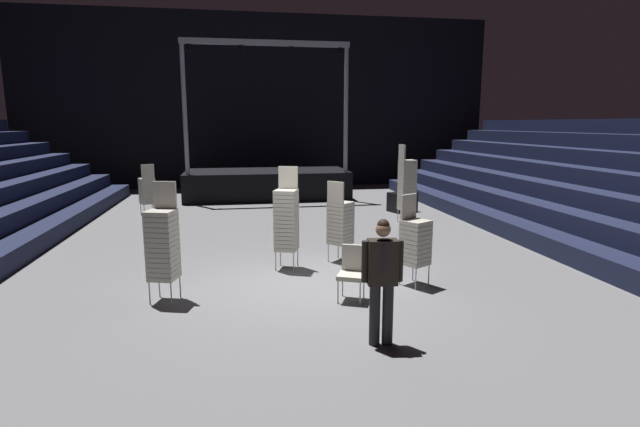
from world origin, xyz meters
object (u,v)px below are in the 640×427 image
(stage_riser, at_px, (267,182))
(chair_stack_mid_right, at_px, (415,241))
(chair_stack_mid_left, at_px, (286,219))
(man_with_tie, at_px, (382,275))
(chair_stack_mid_centre, at_px, (407,184))
(chair_stack_front_right, at_px, (163,243))
(loose_chair_near_man, at_px, (352,270))
(chair_stack_front_left, at_px, (340,221))
(equipment_road_case, at_px, (402,202))
(chair_stack_rear_left, at_px, (147,190))

(stage_riser, bearing_deg, chair_stack_mid_right, -79.95)
(chair_stack_mid_left, relative_size, chair_stack_mid_right, 1.25)
(man_with_tie, relative_size, chair_stack_mid_centre, 0.74)
(chair_stack_mid_left, bearing_deg, man_with_tie, 123.54)
(chair_stack_front_right, xyz_separation_m, loose_chair_near_man, (3.18, -0.43, -0.49))
(chair_stack_mid_right, height_order, chair_stack_mid_centre, chair_stack_mid_centre)
(chair_stack_front_left, xyz_separation_m, equipment_road_case, (3.41, 5.80, -0.57))
(chair_stack_front_left, distance_m, loose_chair_near_man, 2.41)
(man_with_tie, height_order, chair_stack_front_left, chair_stack_front_left)
(man_with_tie, relative_size, equipment_road_case, 1.96)
(man_with_tie, relative_size, loose_chair_near_man, 1.87)
(chair_stack_front_left, xyz_separation_m, chair_stack_mid_right, (1.05, -1.80, -0.04))
(chair_stack_mid_centre, height_order, equipment_road_case, chair_stack_mid_centre)
(stage_riser, bearing_deg, chair_stack_rear_left, -140.24)
(chair_stack_front_right, relative_size, equipment_road_case, 2.28)
(chair_stack_front_left, bearing_deg, man_with_tie, -47.46)
(loose_chair_near_man, bearing_deg, chair_stack_mid_right, -133.29)
(chair_stack_rear_left, bearing_deg, chair_stack_mid_right, -79.30)
(chair_stack_mid_centre, distance_m, equipment_road_case, 2.17)
(man_with_tie, height_order, chair_stack_mid_left, chair_stack_mid_left)
(stage_riser, distance_m, equipment_road_case, 6.00)
(chair_stack_mid_left, bearing_deg, stage_riser, -71.09)
(chair_stack_mid_right, bearing_deg, chair_stack_rear_left, -83.58)
(chair_stack_rear_left, bearing_deg, stage_riser, 13.46)
(stage_riser, xyz_separation_m, equipment_road_case, (4.42, -4.03, -0.32))
(chair_stack_rear_left, distance_m, loose_chair_near_man, 10.03)
(chair_stack_front_left, relative_size, chair_stack_mid_centre, 0.75)
(stage_riser, relative_size, chair_stack_mid_left, 3.06)
(chair_stack_mid_centre, xyz_separation_m, loose_chair_near_man, (-3.16, -6.24, -0.66))
(chair_stack_mid_left, bearing_deg, equipment_road_case, -106.93)
(stage_riser, xyz_separation_m, chair_stack_mid_right, (2.06, -11.63, 0.21))
(chair_stack_mid_left, relative_size, chair_stack_rear_left, 1.25)
(chair_stack_mid_centre, relative_size, chair_stack_rear_left, 1.40)
(stage_riser, height_order, chair_stack_rear_left, stage_riser)
(equipment_road_case, bearing_deg, chair_stack_front_right, -131.65)
(chair_stack_front_right, distance_m, chair_stack_mid_centre, 8.60)
(loose_chair_near_man, bearing_deg, chair_stack_mid_left, -41.64)
(chair_stack_front_left, distance_m, chair_stack_mid_left, 1.27)
(loose_chair_near_man, bearing_deg, chair_stack_mid_centre, -93.15)
(man_with_tie, height_order, chair_stack_mid_right, man_with_tie)
(chair_stack_rear_left, relative_size, loose_chair_near_man, 1.81)
(stage_riser, height_order, chair_stack_front_left, stage_riser)
(chair_stack_mid_left, bearing_deg, chair_stack_front_left, -144.16)
(chair_stack_mid_left, distance_m, chair_stack_mid_centre, 5.88)
(chair_stack_front_left, bearing_deg, chair_stack_mid_centre, 100.05)
(chair_stack_front_left, height_order, chair_stack_front_right, chair_stack_front_right)
(equipment_road_case, xyz_separation_m, loose_chair_near_man, (-3.69, -8.16, 0.20))
(chair_stack_mid_right, xyz_separation_m, chair_stack_rear_left, (-6.18, 8.20, 0.00))
(stage_riser, distance_m, chair_stack_front_left, 9.89)
(stage_riser, relative_size, chair_stack_mid_right, 3.82)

